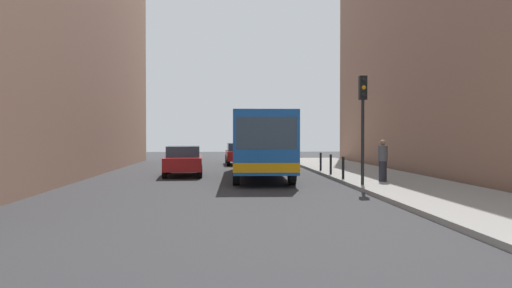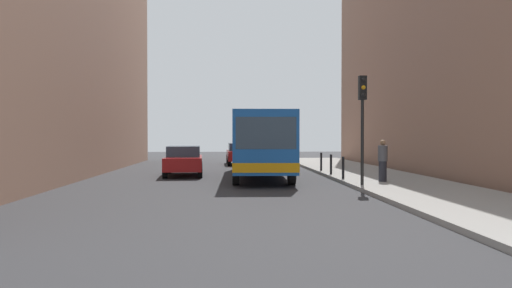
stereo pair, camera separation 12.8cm
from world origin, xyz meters
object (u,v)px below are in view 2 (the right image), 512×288
Objects in this scene: bollard_near at (343,168)px; bollard_far at (321,162)px; car_beside_bus at (184,160)px; pedestrian_near_signal at (383,161)px; traffic_light at (363,109)px; bus at (260,141)px; car_behind_bus at (240,153)px; bollard_mid at (331,164)px.

bollard_near is 1.00× the size of bollard_far.
car_beside_bus is 7.22m from bollard_far.
pedestrian_near_signal is (8.44, -5.29, 0.21)m from car_beside_bus.
bollard_far is at bearing 90.77° from traffic_light.
bus is at bearing 163.51° from car_beside_bus.
bus is at bearing -151.28° from bollard_far.
car_behind_bus is at bearing 116.68° from bollard_far.
car_beside_bus and car_behind_bus have the same top height.
traffic_light is at bearing 103.45° from car_behind_bus.
bollard_near is (3.39, -3.01, -1.10)m from bus.
traffic_light reaches higher than car_behind_bus.
pedestrian_near_signal is at bearing -71.41° from bollard_mid.
bollard_mid is (3.39, -0.58, -1.10)m from bus.
bus is 3.61m from bollard_mid.
bollard_far is (4.06, -8.08, -0.16)m from car_behind_bus.
bollard_near is 1.00× the size of bollard_mid.
bollard_mid is at bearing 91.14° from traffic_light.
bollard_far is at bearing 115.15° from car_behind_bus.
bus is at bearing 92.32° from car_behind_bus.
car_beside_bus reaches higher than bollard_far.
bollard_far is (0.00, 2.43, 0.00)m from bollard_mid.
bollard_near is (4.06, -12.95, -0.16)m from car_behind_bus.
pedestrian_near_signal is at bearing 46.03° from traffic_light.
traffic_light is (7.26, -6.51, 2.22)m from car_beside_bus.
bus reaches higher than bollard_mid.
car_behind_bus is 11.28m from bollard_mid.
bus reaches higher than pedestrian_near_signal.
traffic_light is 4.32× the size of bollard_near.
car_behind_bus is at bearing -84.67° from bus.
car_behind_bus is 1.08× the size of traffic_light.
traffic_light is 5.57m from bollard_mid.
pedestrian_near_signal reaches higher than bollard_near.
pedestrian_near_signal is (5.34, -14.33, 0.21)m from car_behind_bus.
bollard_mid is (7.16, -1.48, -0.16)m from car_beside_bus.
car_beside_bus is at bearing -94.67° from pedestrian_near_signal.
traffic_light reaches higher than bollard_near.
car_behind_bus is at bearing 111.12° from bollard_mid.
bollard_mid is at bearing 165.32° from car_beside_bus.
car_beside_bus is 8.16m from bollard_near.
bus reaches higher than car_beside_bus.
pedestrian_near_signal is at bearing -78.41° from bollard_far.
car_beside_bus is 1.01× the size of car_behind_bus.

